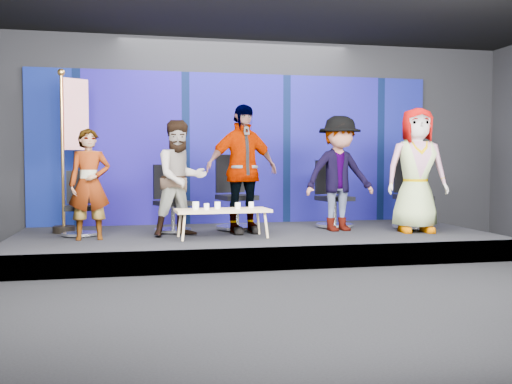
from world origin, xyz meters
TOP-DOWN VIEW (x-y plane):
  - ground at (0.00, 0.00)m, footprint 10.00×10.00m
  - room_walls at (0.00, 0.00)m, footprint 10.02×8.02m
  - riser at (0.00, 2.50)m, footprint 7.00×3.00m
  - backdrop at (0.00, 3.95)m, footprint 7.00×0.08m
  - chair_a at (-2.52, 2.66)m, footprint 0.56×0.56m
  - panelist_a at (-2.35, 2.19)m, footprint 0.58×0.40m
  - chair_b at (-1.21, 2.82)m, footprint 0.75×0.75m
  - panelist_b at (-1.10, 2.32)m, footprint 0.98×0.88m
  - chair_c at (-0.20, 2.96)m, footprint 0.80×0.80m
  - panelist_c at (-0.18, 2.45)m, footprint 1.20×0.71m
  - chair_d at (1.43, 2.96)m, footprint 0.70×0.70m
  - panelist_d at (1.35, 2.47)m, footprint 1.23×0.83m
  - chair_e at (2.62, 2.55)m, footprint 0.76×0.76m
  - panelist_e at (2.44, 2.08)m, footprint 1.01×0.75m
  - coffee_table at (-0.54, 2.02)m, footprint 1.34×0.62m
  - mug_a at (-0.91, 2.06)m, footprint 0.09×0.09m
  - mug_b at (-0.77, 1.97)m, footprint 0.07×0.07m
  - mug_c at (-0.60, 2.10)m, footprint 0.08×0.08m
  - mug_d at (-0.33, 1.99)m, footprint 0.08×0.08m
  - mug_e at (-0.10, 2.14)m, footprint 0.07×0.07m
  - flag_stand at (-2.69, 3.12)m, footprint 0.54×0.37m

SIDE VIEW (x-z plane):
  - ground at x=0.00m, z-range 0.00..0.00m
  - riser at x=0.00m, z-range 0.00..0.30m
  - chair_a at x=-2.52m, z-range 0.14..1.08m
  - chair_b at x=-1.21m, z-range 0.12..1.15m
  - chair_d at x=1.43m, z-range 0.11..1.21m
  - coffee_table at x=-0.54m, z-range 0.47..0.88m
  - chair_e at x=2.62m, z-range 0.10..1.27m
  - chair_c at x=-0.20m, z-range 0.10..1.28m
  - mug_b at x=-0.77m, z-range 0.71..0.79m
  - mug_e at x=-0.10m, z-range 0.71..0.79m
  - mug_d at x=-0.33m, z-range 0.71..0.80m
  - mug_c at x=-0.60m, z-range 0.71..0.80m
  - mug_a at x=-0.91m, z-range 0.71..0.81m
  - panelist_a at x=-2.35m, z-range 0.30..1.82m
  - panelist_b at x=-1.10m, z-range 0.30..1.97m
  - panelist_d at x=1.35m, z-range 0.30..2.08m
  - panelist_e at x=2.44m, z-range 0.30..2.19m
  - panelist_c at x=-0.18m, z-range 0.30..2.22m
  - backdrop at x=0.00m, z-range 0.30..2.90m
  - flag_stand at x=-2.69m, z-range 0.37..2.83m
  - room_walls at x=0.00m, z-range 0.67..4.18m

